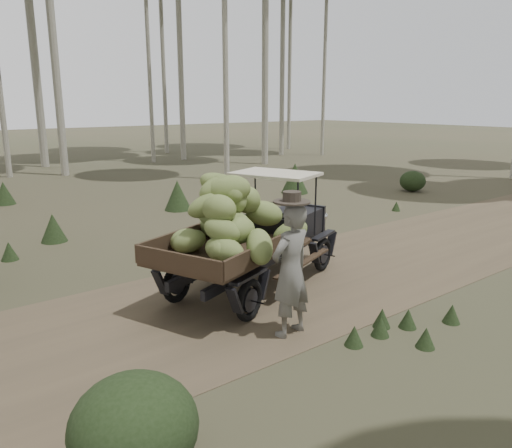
{
  "coord_description": "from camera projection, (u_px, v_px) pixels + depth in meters",
  "views": [
    {
      "loc": [
        -7.64,
        -6.47,
        3.32
      ],
      "look_at": [
        -2.28,
        0.43,
        1.17
      ],
      "focal_mm": 35.0,
      "sensor_mm": 36.0,
      "label": 1
    }
  ],
  "objects": [
    {
      "name": "banana_truck",
      "position": [
        241.0,
        222.0,
        8.49
      ],
      "size": [
        4.58,
        3.04,
        2.3
      ],
      "rotation": [
        0.0,
        0.0,
        0.37
      ],
      "color": "black",
      "rests_on": "ground"
    },
    {
      "name": "farmer",
      "position": [
        291.0,
        269.0,
        7.08
      ],
      "size": [
        0.77,
        0.58,
        2.12
      ],
      "rotation": [
        0.0,
        0.0,
        3.28
      ],
      "color": "#625F59",
      "rests_on": "ground"
    },
    {
      "name": "ground",
      "position": [
        356.0,
        266.0,
        10.3
      ],
      "size": [
        120.0,
        120.0,
        0.0
      ],
      "primitive_type": "plane",
      "color": "#473D2B",
      "rests_on": "ground"
    },
    {
      "name": "undergrowth",
      "position": [
        339.0,
        282.0,
        7.92
      ],
      "size": [
        23.54,
        24.02,
        1.29
      ],
      "color": "#233319",
      "rests_on": "ground"
    },
    {
      "name": "dirt_track",
      "position": [
        356.0,
        266.0,
        10.3
      ],
      "size": [
        70.0,
        4.0,
        0.01
      ],
      "primitive_type": "cube",
      "color": "brown",
      "rests_on": "ground"
    }
  ]
}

